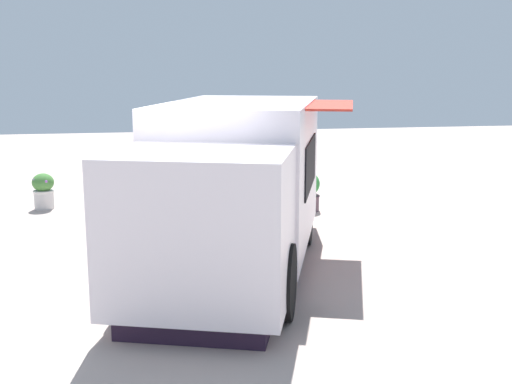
# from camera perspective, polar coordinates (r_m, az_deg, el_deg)

# --- Properties ---
(ground_plane) EXTENTS (40.00, 40.00, 0.00)m
(ground_plane) POSITION_cam_1_polar(r_m,az_deg,el_deg) (8.68, -9.05, -7.98)
(ground_plane) COLOR #B9A59A
(food_truck) EXTENTS (3.93, 5.72, 2.32)m
(food_truck) POSITION_cam_1_polar(r_m,az_deg,el_deg) (8.93, -1.99, 0.13)
(food_truck) COLOR white
(food_truck) RESTS_ON ground_plane
(planter_flowering_near) EXTENTS (0.43, 0.43, 0.72)m
(planter_flowering_near) POSITION_cam_1_polar(r_m,az_deg,el_deg) (13.51, -18.41, 0.16)
(planter_flowering_near) COLOR silver
(planter_flowering_near) RESTS_ON ground_plane
(planter_flowering_far) EXTENTS (0.62, 0.62, 0.80)m
(planter_flowering_far) POSITION_cam_1_polar(r_m,az_deg,el_deg) (12.71, 4.32, 0.12)
(planter_flowering_far) COLOR #574049
(planter_flowering_far) RESTS_ON ground_plane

